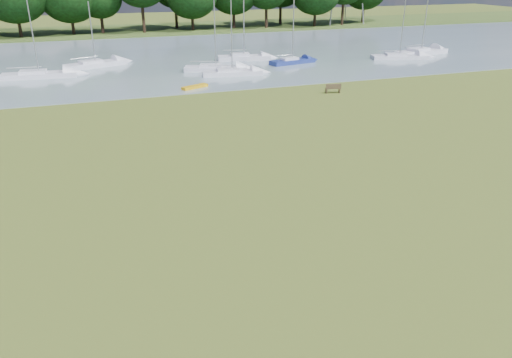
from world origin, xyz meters
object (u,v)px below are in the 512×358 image
object	(u,v)px
sailboat_1	(399,55)
sailboat_2	(95,63)
riverbank_bench	(333,88)
sailboat_9	(38,73)
sailboat_4	(215,67)
sailboat_0	(231,71)
sailboat_8	(421,50)
sailboat_7	(244,56)
kayak	(195,87)
sailboat_5	(292,60)

from	to	relation	value
sailboat_1	sailboat_2	world-z (taller)	sailboat_1
riverbank_bench	sailboat_9	size ratio (longest dim) A/B	0.15
sailboat_1	sailboat_2	xyz separation A→B (m)	(-34.70, 6.82, 0.04)
sailboat_1	sailboat_4	world-z (taller)	sailboat_1
sailboat_0	sailboat_8	xyz separation A→B (m)	(26.39, 4.63, 0.08)
sailboat_8	sailboat_9	size ratio (longest dim) A/B	0.91
sailboat_1	sailboat_9	world-z (taller)	sailboat_9
sailboat_4	sailboat_8	bearing A→B (deg)	23.49
sailboat_0	sailboat_2	size ratio (longest dim) A/B	1.10
sailboat_2	sailboat_7	xyz separation A→B (m)	(16.82, -1.42, 0.05)
sailboat_4	sailboat_0	bearing A→B (deg)	-51.66
sailboat_0	sailboat_4	bearing A→B (deg)	116.93
riverbank_bench	kayak	xyz separation A→B (m)	(-11.01, 5.79, -0.24)
kayak	sailboat_8	xyz separation A→B (m)	(31.28, 9.19, 0.37)
sailboat_0	sailboat_1	bearing A→B (deg)	15.51
kayak	sailboat_5	world-z (taller)	sailboat_5
sailboat_0	sailboat_4	distance (m)	2.96
sailboat_4	sailboat_9	world-z (taller)	sailboat_9
sailboat_2	sailboat_9	distance (m)	7.10
riverbank_bench	sailboat_4	xyz separation A→B (m)	(-7.07, 13.16, 0.04)
sailboat_2	sailboat_9	size ratio (longest dim) A/B	0.75
sailboat_0	riverbank_bench	bearing A→B (deg)	-51.17
riverbank_bench	sailboat_7	world-z (taller)	sailboat_7
kayak	sailboat_5	bearing A→B (deg)	8.21
kayak	sailboat_4	xyz separation A→B (m)	(3.94, 7.36, 0.28)
sailboat_9	sailboat_5	bearing A→B (deg)	1.89
sailboat_4	sailboat_8	world-z (taller)	sailboat_8
riverbank_bench	sailboat_0	world-z (taller)	sailboat_0
sailboat_9	riverbank_bench	bearing A→B (deg)	-28.00
sailboat_8	sailboat_9	bearing A→B (deg)	167.48
sailboat_8	sailboat_7	bearing A→B (deg)	159.32
sailboat_7	sailboat_4	bearing A→B (deg)	-121.42
kayak	sailboat_9	distance (m)	16.78
kayak	sailboat_0	world-z (taller)	sailboat_0
riverbank_bench	sailboat_5	distance (m)	14.62
sailboat_5	riverbank_bench	bearing A→B (deg)	-111.40
sailboat_2	sailboat_5	bearing A→B (deg)	-35.51
sailboat_7	sailboat_2	bearing A→B (deg)	-173.70
riverbank_bench	sailboat_5	world-z (taller)	sailboat_5
sailboat_1	sailboat_5	size ratio (longest dim) A/B	1.14
sailboat_5	sailboat_9	xyz separation A→B (m)	(-26.91, 1.22, 0.01)
sailboat_4	sailboat_5	xyz separation A→B (m)	(9.40, 1.28, 0.03)
sailboat_5	sailboat_8	size ratio (longest dim) A/B	0.84
riverbank_bench	sailboat_4	size ratio (longest dim) A/B	0.18
sailboat_7	sailboat_9	bearing A→B (deg)	-161.54
sailboat_0	sailboat_8	distance (m)	26.79
riverbank_bench	sailboat_9	world-z (taller)	sailboat_9
sailboat_2	sailboat_4	distance (m)	13.69
sailboat_1	sailboat_5	xyz separation A→B (m)	(-13.43, 1.29, 0.04)
riverbank_bench	sailboat_5	size ratio (longest dim) A/B	0.20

